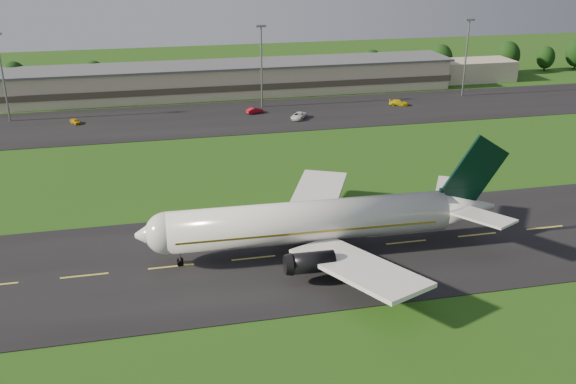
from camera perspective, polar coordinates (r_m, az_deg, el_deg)
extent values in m
plane|color=#234C13|center=(89.42, 3.92, -5.21)|extent=(360.00, 360.00, 0.00)
cube|color=black|center=(89.40, 3.92, -5.18)|extent=(220.00, 30.00, 0.10)
cube|color=black|center=(155.35, -3.60, 6.73)|extent=(260.00, 30.00, 0.10)
cylinder|color=white|center=(86.52, 1.91, -2.61)|extent=(38.12, 6.50, 5.60)
sphere|color=white|center=(84.58, -10.75, -3.61)|extent=(5.60, 5.60, 5.60)
cone|color=white|center=(84.63, -12.11, -3.71)|extent=(4.13, 5.47, 5.38)
cone|color=white|center=(93.87, 15.42, -1.40)|extent=(9.13, 5.70, 5.49)
cube|color=olive|center=(86.56, 1.58, -2.85)|extent=(35.12, 6.47, 0.28)
cube|color=black|center=(84.36, -11.19, -3.31)|extent=(2.07, 3.05, 0.65)
cube|color=white|center=(78.57, 6.23, -6.66)|extent=(13.76, 20.21, 2.20)
cube|color=white|center=(97.68, 2.44, -0.61)|extent=(14.45, 20.15, 2.20)
cube|color=white|center=(89.48, 16.85, -2.11)|extent=(7.39, 9.39, 0.91)
cube|color=white|center=(97.66, 14.21, 0.22)|extent=(7.65, 9.37, 0.91)
cube|color=black|center=(92.55, 14.69, -0.45)|extent=(5.01, 0.67, 3.00)
cube|color=black|center=(92.35, 16.31, 1.79)|extent=(9.44, 0.67, 10.55)
cylinder|color=black|center=(80.08, 2.14, -6.27)|extent=(5.66, 2.83, 2.70)
cylinder|color=black|center=(94.14, -0.10, -1.75)|extent=(5.66, 2.83, 2.70)
cube|color=#C2B094|center=(177.52, -4.90, 9.94)|extent=(120.00, 15.00, 8.00)
cube|color=#4C4438|center=(177.68, -4.89, 9.69)|extent=(121.00, 15.40, 1.60)
cube|color=#595B60|center=(176.70, -4.95, 11.26)|extent=(122.00, 16.00, 0.50)
cube|color=#C2B094|center=(201.10, 15.52, 10.37)|extent=(28.00, 11.00, 6.00)
cylinder|color=gray|center=(162.22, -23.99, 9.17)|extent=(0.44, 0.44, 20.00)
cylinder|color=gray|center=(161.60, -2.37, 10.98)|extent=(0.44, 0.44, 20.00)
cube|color=gray|center=(159.98, -2.43, 14.53)|extent=(2.40, 1.20, 0.50)
cylinder|color=gray|center=(179.59, 15.52, 11.33)|extent=(0.44, 0.44, 20.00)
cube|color=gray|center=(178.14, 15.85, 14.52)|extent=(2.40, 1.20, 0.50)
cylinder|color=black|center=(188.45, -22.95, 8.22)|extent=(0.56, 0.56, 3.00)
ellipsoid|color=black|center=(187.72, -23.12, 9.31)|extent=(7.01, 7.01, 8.76)
cylinder|color=black|center=(185.90, -16.71, 8.83)|extent=(0.56, 0.56, 2.81)
ellipsoid|color=black|center=(185.20, -16.82, 9.86)|extent=(6.55, 6.55, 8.19)
cylinder|color=black|center=(196.80, 7.41, 10.26)|extent=(0.56, 0.56, 2.83)
ellipsoid|color=black|center=(196.14, 7.46, 11.25)|extent=(6.61, 6.61, 8.26)
cylinder|color=black|center=(208.00, 13.38, 10.50)|extent=(0.56, 0.56, 2.94)
ellipsoid|color=black|center=(207.35, 13.47, 11.47)|extent=(6.86, 6.86, 8.57)
cylinder|color=black|center=(216.26, 18.85, 10.38)|extent=(0.56, 0.56, 3.11)
ellipsoid|color=black|center=(215.61, 18.97, 11.36)|extent=(7.26, 7.26, 9.08)
cylinder|color=black|center=(224.86, 21.83, 10.30)|extent=(0.56, 0.56, 2.42)
ellipsoid|color=black|center=(224.36, 21.94, 11.04)|extent=(5.65, 5.65, 7.06)
cylinder|color=black|center=(231.08, 24.15, 10.31)|extent=(0.56, 0.56, 3.01)
imported|color=gold|center=(156.33, -18.39, 5.99)|extent=(2.80, 3.68, 1.17)
imported|color=maroon|center=(157.57, -2.98, 7.25)|extent=(4.49, 2.85, 1.40)
imported|color=white|center=(152.49, 0.94, 6.80)|extent=(5.06, 5.89, 1.50)
imported|color=yellow|center=(167.32, 9.82, 7.84)|extent=(5.29, 3.70, 1.42)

